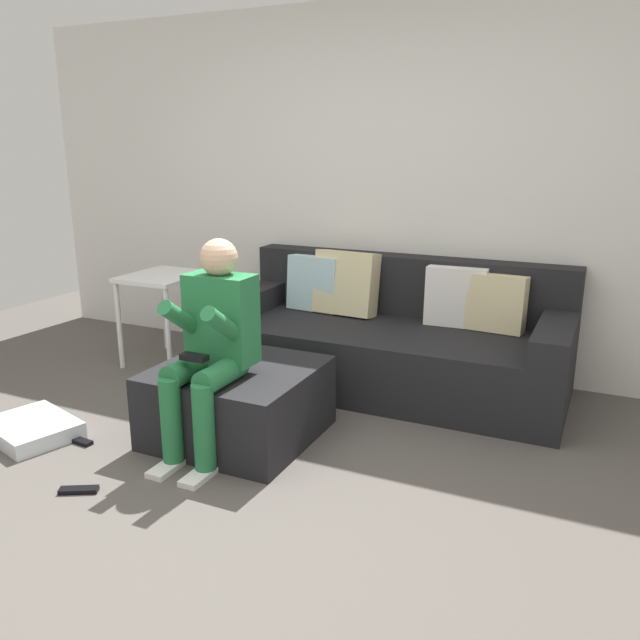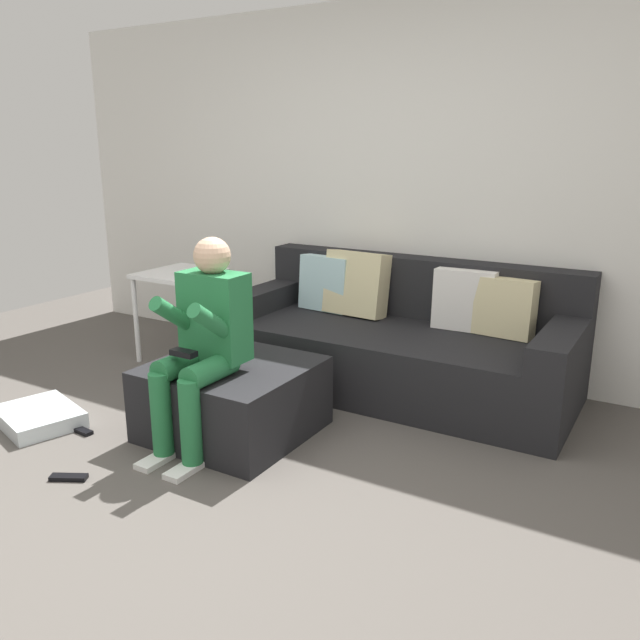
{
  "view_description": "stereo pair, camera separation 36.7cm",
  "coord_description": "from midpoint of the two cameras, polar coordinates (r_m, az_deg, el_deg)",
  "views": [
    {
      "loc": [
        1.5,
        -1.99,
        1.58
      ],
      "look_at": [
        -0.05,
        1.34,
        0.57
      ],
      "focal_mm": 35.95,
      "sensor_mm": 36.0,
      "label": 1
    },
    {
      "loc": [
        1.82,
        -1.82,
        1.58
      ],
      "look_at": [
        -0.05,
        1.34,
        0.57
      ],
      "focal_mm": 35.95,
      "sensor_mm": 36.0,
      "label": 2
    }
  ],
  "objects": [
    {
      "name": "person_seated",
      "position": [
        3.34,
        -7.26,
        -1.45
      ],
      "size": [
        0.36,
        0.6,
        1.12
      ],
      "color": "#26723F",
      "rests_on": "ground_plane"
    },
    {
      "name": "remote_by_storage_bin",
      "position": [
        3.88,
        -18.12,
        -9.32
      ],
      "size": [
        0.2,
        0.06,
        0.02
      ],
      "primitive_type": "cube",
      "rotation": [
        0.0,
        0.0,
        -0.08
      ],
      "color": "black",
      "rests_on": "ground_plane"
    },
    {
      "name": "couch_sectional",
      "position": [
        4.31,
        9.44,
        -1.95
      ],
      "size": [
        2.28,
        0.97,
        0.87
      ],
      "color": "black",
      "rests_on": "ground_plane"
    },
    {
      "name": "wall_back",
      "position": [
        4.63,
        9.81,
        11.23
      ],
      "size": [
        6.03,
        0.1,
        2.53
      ],
      "primitive_type": "cube",
      "color": "silver",
      "rests_on": "ground_plane"
    },
    {
      "name": "side_table",
      "position": [
        4.86,
        -10.22,
        3.01
      ],
      "size": [
        0.5,
        0.58,
        0.67
      ],
      "color": "white",
      "rests_on": "ground_plane"
    },
    {
      "name": "ground_plane",
      "position": [
        2.98,
        -9.13,
        -16.86
      ],
      "size": [
        7.84,
        7.84,
        0.0
      ],
      "primitive_type": "plane",
      "color": "#544F49"
    },
    {
      "name": "storage_bin",
      "position": [
        4.04,
        -21.4,
        -8.07
      ],
      "size": [
        0.59,
        0.52,
        0.09
      ],
      "primitive_type": "cube",
      "rotation": [
        0.0,
        0.0,
        -0.3
      ],
      "color": "silver",
      "rests_on": "ground_plane"
    },
    {
      "name": "remote_near_ottoman",
      "position": [
        3.38,
        -18.55,
        -13.22
      ],
      "size": [
        0.18,
        0.13,
        0.02
      ],
      "primitive_type": "cube",
      "rotation": [
        0.0,
        0.0,
        0.5
      ],
      "color": "black",
      "rests_on": "ground_plane"
    },
    {
      "name": "ottoman",
      "position": [
        3.62,
        -4.91,
        -7.03
      ],
      "size": [
        0.83,
        0.81,
        0.41
      ],
      "primitive_type": "cube",
      "color": "black",
      "rests_on": "ground_plane"
    }
  ]
}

